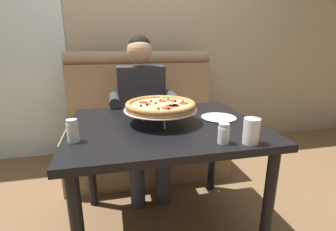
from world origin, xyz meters
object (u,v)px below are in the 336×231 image
(booth_bench, at_px, (145,129))
(drinking_glass, at_px, (251,133))
(shaker_pepper_flakes, at_px, (73,132))
(plate_near_left, at_px, (219,116))
(pizza, at_px, (161,106))
(dining_table, at_px, (165,139))
(shaker_oregano, at_px, (224,135))
(patio_chair, at_px, (54,95))
(diner_main, at_px, (143,104))

(booth_bench, relative_size, drinking_glass, 11.67)
(shaker_pepper_flakes, bearing_deg, plate_near_left, 13.63)
(shaker_pepper_flakes, bearing_deg, pizza, 22.96)
(dining_table, distance_m, plate_near_left, 0.38)
(dining_table, distance_m, drinking_glass, 0.53)
(booth_bench, distance_m, dining_table, 0.95)
(booth_bench, relative_size, shaker_oregano, 14.64)
(plate_near_left, distance_m, drinking_glass, 0.42)
(patio_chair, bearing_deg, shaker_pepper_flakes, -76.42)
(shaker_oregano, distance_m, shaker_pepper_flakes, 0.73)
(shaker_oregano, height_order, shaker_pepper_flakes, shaker_pepper_flakes)
(shaker_oregano, height_order, drinking_glass, drinking_glass)
(drinking_glass, bearing_deg, diner_main, 110.49)
(pizza, relative_size, shaker_oregano, 4.41)
(pizza, distance_m, shaker_pepper_flakes, 0.52)
(shaker_oregano, bearing_deg, drinking_glass, -14.63)
(diner_main, relative_size, shaker_oregano, 12.86)
(booth_bench, bearing_deg, patio_chair, 130.12)
(plate_near_left, relative_size, patio_chair, 0.26)
(diner_main, height_order, shaker_pepper_flakes, diner_main)
(dining_table, distance_m, diner_main, 0.66)
(shaker_oregano, distance_m, patio_chair, 2.84)
(booth_bench, height_order, patio_chair, booth_bench)
(diner_main, bearing_deg, drinking_glass, -69.51)
(dining_table, xyz_separation_m, pizza, (-0.02, 0.03, 0.20))
(shaker_oregano, xyz_separation_m, patio_chair, (-1.27, 2.53, -0.26))
(booth_bench, xyz_separation_m, pizza, (-0.02, -0.89, 0.45))
(plate_near_left, bearing_deg, booth_bench, 112.32)
(dining_table, height_order, diner_main, diner_main)
(shaker_oregano, bearing_deg, dining_table, 121.17)
(diner_main, xyz_separation_m, plate_near_left, (0.41, -0.62, 0.05))
(shaker_oregano, bearing_deg, plate_near_left, 68.81)
(dining_table, relative_size, diner_main, 0.87)
(drinking_glass, relative_size, patio_chair, 0.14)
(booth_bench, distance_m, diner_main, 0.41)
(drinking_glass, bearing_deg, dining_table, 131.36)
(booth_bench, height_order, pizza, booth_bench)
(pizza, bearing_deg, diner_main, 92.98)
(pizza, height_order, shaker_oregano, pizza)
(shaker_oregano, bearing_deg, pizza, 121.02)
(plate_near_left, height_order, patio_chair, patio_chair)
(booth_bench, xyz_separation_m, drinking_glass, (0.34, -1.30, 0.40))
(diner_main, height_order, shaker_oregano, diner_main)
(plate_near_left, bearing_deg, pizza, -179.07)
(shaker_pepper_flakes, relative_size, drinking_glass, 0.91)
(shaker_oregano, distance_m, drinking_glass, 0.13)
(plate_near_left, xyz_separation_m, drinking_glass, (-0.03, -0.42, 0.04))
(drinking_glass, xyz_separation_m, patio_chair, (-1.40, 2.56, -0.28))
(shaker_pepper_flakes, bearing_deg, booth_bench, 65.68)
(drinking_glass, bearing_deg, patio_chair, 118.61)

